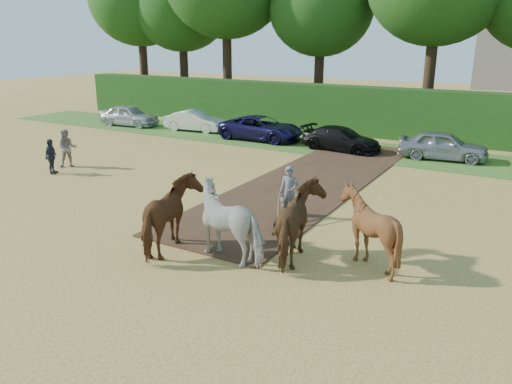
# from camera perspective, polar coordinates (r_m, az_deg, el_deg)

# --- Properties ---
(ground) EXTENTS (120.00, 120.00, 0.00)m
(ground) POSITION_cam_1_polar(r_m,az_deg,el_deg) (16.61, -8.49, -3.86)
(ground) COLOR gold
(ground) RESTS_ON ground
(earth_strip) EXTENTS (4.50, 17.00, 0.05)m
(earth_strip) POSITION_cam_1_polar(r_m,az_deg,el_deg) (21.57, 6.34, 1.27)
(earth_strip) COLOR #472D1C
(earth_strip) RESTS_ON ground
(grass_verge) EXTENTS (50.00, 5.00, 0.03)m
(grass_verge) POSITION_cam_1_polar(r_m,az_deg,el_deg) (28.42, 9.39, 5.03)
(grass_verge) COLOR #38601E
(grass_verge) RESTS_ON ground
(hedgerow) EXTENTS (46.00, 1.60, 3.00)m
(hedgerow) POSITION_cam_1_polar(r_m,az_deg,el_deg) (32.35, 12.45, 9.01)
(hedgerow) COLOR #14380F
(hedgerow) RESTS_ON ground
(spectator_near) EXTENTS (1.11, 1.12, 1.82)m
(spectator_near) POSITION_cam_1_polar(r_m,az_deg,el_deg) (25.25, -20.78, 4.67)
(spectator_near) COLOR #C7B19C
(spectator_near) RESTS_ON ground
(spectator_far) EXTENTS (0.76, 1.01, 1.60)m
(spectator_far) POSITION_cam_1_polar(r_m,az_deg,el_deg) (24.30, -22.37, 3.77)
(spectator_far) COLOR #242830
(spectator_far) RESTS_ON ground
(plough_team) EXTENTS (7.14, 5.95, 2.14)m
(plough_team) POSITION_cam_1_polar(r_m,az_deg,el_deg) (13.84, 1.43, -3.37)
(plough_team) COLOR brown
(plough_team) RESTS_ON ground
(parked_cars) EXTENTS (40.83, 3.22, 1.46)m
(parked_cars) POSITION_cam_1_polar(r_m,az_deg,el_deg) (27.26, 14.30, 5.65)
(parked_cars) COLOR silver
(parked_cars) RESTS_ON ground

